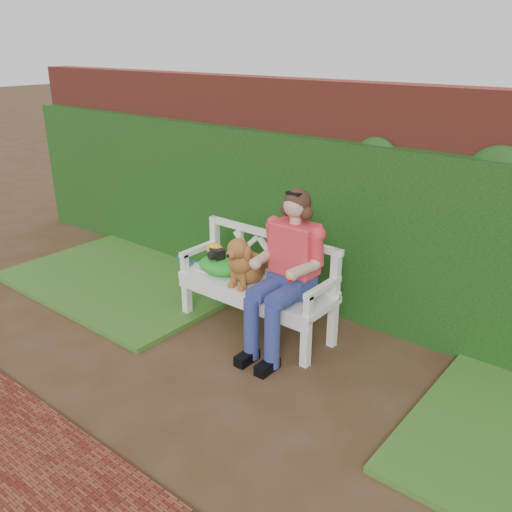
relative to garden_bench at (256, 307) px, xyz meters
The scene contains 11 objects.
ground 1.08m from the garden_bench, 57.24° to the right, with size 60.00×60.00×0.00m, color #3F2514.
brick_wall 1.45m from the garden_bench, 60.68° to the left, with size 10.00×0.30×2.20m, color maroon.
ivy_hedge 1.15m from the garden_bench, 54.36° to the left, with size 10.00×0.18×1.70m, color #2C6320.
grass_left 1.84m from the garden_bench, behind, with size 2.60×2.00×0.05m, color #2F5E22.
garden_bench is the anchor object (origin of this frame).
seated_woman 0.61m from the garden_bench, ahead, with size 0.60×0.80×1.41m, color #FF3E5F, non-canonical shape.
dog 0.48m from the garden_bench, 141.04° to the right, with size 0.31×0.43×0.47m, color #99461F, non-canonical shape.
tennis_racket 0.66m from the garden_bench, behind, with size 0.60×0.25×0.03m, color white, non-canonical shape.
green_bag 0.53m from the garden_bench, behind, with size 0.46×0.35×0.16m, color #2F882A, non-canonical shape.
camera_item 0.62m from the garden_bench, behind, with size 0.13×0.10×0.09m, color black.
baseball_glove 0.68m from the garden_bench, behind, with size 0.19×0.14×0.12m, color #F3A91E.
Camera 1 is at (2.25, -2.60, 2.54)m, focal length 38.00 mm.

